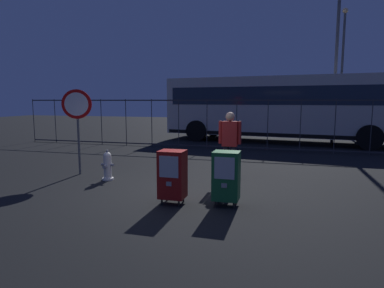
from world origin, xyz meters
TOP-DOWN VIEW (x-y plane):
  - ground_plane at (0.00, 0.00)m, footprint 60.00×60.00m
  - fire_hydrant at (-1.71, 0.69)m, footprint 0.33×0.32m
  - newspaper_box_primary at (0.45, -0.68)m, footprint 0.48×0.42m
  - newspaper_box_secondary at (1.44, -0.52)m, footprint 0.48×0.42m
  - stop_sign at (-2.76, 1.06)m, footprint 0.71×0.31m
  - pedestrian at (1.18, 1.44)m, footprint 0.55×0.22m
  - fence_barrier at (0.00, 6.61)m, footprint 18.03×0.04m
  - bus_near at (2.17, 9.61)m, footprint 10.73×3.82m
  - street_light_near_left at (5.62, 15.66)m, footprint 0.32×0.32m
  - street_light_near_right at (4.54, 9.99)m, footprint 0.32×0.32m

SIDE VIEW (x-z plane):
  - ground_plane at x=0.00m, z-range 0.00..0.00m
  - fire_hydrant at x=-1.71m, z-range -0.02..0.72m
  - newspaper_box_primary at x=0.45m, z-range 0.06..1.08m
  - newspaper_box_secondary at x=1.44m, z-range 0.06..1.08m
  - pedestrian at x=1.18m, z-range 0.11..1.78m
  - fence_barrier at x=0.00m, z-range 0.02..2.02m
  - stop_sign at x=-2.76m, z-range 0.49..2.72m
  - bus_near at x=2.17m, z-range 0.21..3.21m
  - street_light_near_right at x=4.54m, z-range 0.56..7.67m
  - street_light_near_left at x=5.62m, z-range 0.57..7.92m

